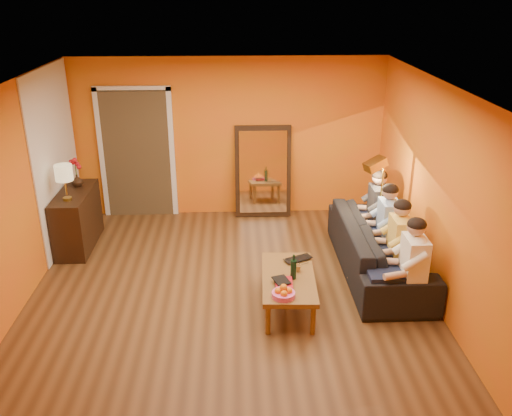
{
  "coord_description": "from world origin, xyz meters",
  "views": [
    {
      "loc": [
        0.1,
        -5.82,
        3.64
      ],
      "look_at": [
        0.35,
        0.5,
        1.0
      ],
      "focal_mm": 38.0,
      "sensor_mm": 36.0,
      "label": 1
    }
  ],
  "objects_px": {
    "sofa": "(379,248)",
    "person_mid_right": "(388,227)",
    "coffee_table": "(288,292)",
    "laptop": "(300,261)",
    "mirror_frame": "(263,172)",
    "dog": "(360,262)",
    "sideboard": "(77,219)",
    "person_far_left": "(413,267)",
    "person_mid_left": "(400,246)",
    "wine_bottle": "(293,267)",
    "tumbler": "(298,268)",
    "table_lamp": "(65,183)",
    "floor_lamp": "(380,209)",
    "person_far_right": "(378,211)",
    "vase": "(77,181)"
  },
  "relations": [
    {
      "from": "mirror_frame",
      "to": "sideboard",
      "type": "height_order",
      "value": "mirror_frame"
    },
    {
      "from": "person_mid_left",
      "to": "wine_bottle",
      "type": "relative_size",
      "value": 3.94
    },
    {
      "from": "sofa",
      "to": "person_mid_right",
      "type": "bearing_deg",
      "value": -52.43
    },
    {
      "from": "dog",
      "to": "wine_bottle",
      "type": "bearing_deg",
      "value": -157.96
    },
    {
      "from": "coffee_table",
      "to": "laptop",
      "type": "bearing_deg",
      "value": 65.41
    },
    {
      "from": "coffee_table",
      "to": "laptop",
      "type": "height_order",
      "value": "laptop"
    },
    {
      "from": "sideboard",
      "to": "tumbler",
      "type": "distance_m",
      "value": 3.49
    },
    {
      "from": "sideboard",
      "to": "person_mid_right",
      "type": "height_order",
      "value": "person_mid_right"
    },
    {
      "from": "tumbler",
      "to": "person_mid_left",
      "type": "bearing_deg",
      "value": 11.22
    },
    {
      "from": "sideboard",
      "to": "person_mid_right",
      "type": "relative_size",
      "value": 0.97
    },
    {
      "from": "laptop",
      "to": "sofa",
      "type": "bearing_deg",
      "value": -1.86
    },
    {
      "from": "mirror_frame",
      "to": "dog",
      "type": "distance_m",
      "value": 2.65
    },
    {
      "from": "person_far_right",
      "to": "tumbler",
      "type": "xyz_separation_m",
      "value": [
        -1.3,
        -1.36,
        -0.15
      ]
    },
    {
      "from": "person_far_right",
      "to": "dog",
      "type": "bearing_deg",
      "value": -114.55
    },
    {
      "from": "person_mid_right",
      "to": "tumbler",
      "type": "relative_size",
      "value": 13.62
    },
    {
      "from": "table_lamp",
      "to": "coffee_table",
      "type": "xyz_separation_m",
      "value": [
        2.95,
        -1.48,
        -0.9
      ]
    },
    {
      "from": "coffee_table",
      "to": "person_mid_right",
      "type": "relative_size",
      "value": 1.0
    },
    {
      "from": "sideboard",
      "to": "person_mid_left",
      "type": "bearing_deg",
      "value": -17.79
    },
    {
      "from": "coffee_table",
      "to": "mirror_frame",
      "type": "bearing_deg",
      "value": 95.77
    },
    {
      "from": "mirror_frame",
      "to": "person_mid_right",
      "type": "relative_size",
      "value": 1.25
    },
    {
      "from": "coffee_table",
      "to": "person_far_right",
      "type": "distance_m",
      "value": 2.09
    },
    {
      "from": "person_mid_left",
      "to": "vase",
      "type": "distance_m",
      "value": 4.68
    },
    {
      "from": "laptop",
      "to": "vase",
      "type": "relative_size",
      "value": 2.03
    },
    {
      "from": "table_lamp",
      "to": "floor_lamp",
      "type": "distance_m",
      "value": 4.36
    },
    {
      "from": "wine_bottle",
      "to": "laptop",
      "type": "distance_m",
      "value": 0.44
    },
    {
      "from": "person_far_left",
      "to": "dog",
      "type": "bearing_deg",
      "value": 122.59
    },
    {
      "from": "coffee_table",
      "to": "person_far_left",
      "type": "distance_m",
      "value": 1.49
    },
    {
      "from": "mirror_frame",
      "to": "dog",
      "type": "height_order",
      "value": "mirror_frame"
    },
    {
      "from": "mirror_frame",
      "to": "floor_lamp",
      "type": "xyz_separation_m",
      "value": [
        1.55,
        -1.58,
        -0.04
      ]
    },
    {
      "from": "person_far_right",
      "to": "laptop",
      "type": "bearing_deg",
      "value": -137.76
    },
    {
      "from": "table_lamp",
      "to": "sofa",
      "type": "relative_size",
      "value": 0.21
    },
    {
      "from": "person_far_left",
      "to": "vase",
      "type": "xyz_separation_m",
      "value": [
        -4.37,
        2.2,
        0.33
      ]
    },
    {
      "from": "person_far_right",
      "to": "table_lamp",
      "type": "bearing_deg",
      "value": 179.98
    },
    {
      "from": "sideboard",
      "to": "floor_lamp",
      "type": "distance_m",
      "value": 4.38
    },
    {
      "from": "floor_lamp",
      "to": "person_mid_right",
      "type": "height_order",
      "value": "floor_lamp"
    },
    {
      "from": "person_far_left",
      "to": "wine_bottle",
      "type": "height_order",
      "value": "person_far_left"
    },
    {
      "from": "sideboard",
      "to": "person_far_right",
      "type": "xyz_separation_m",
      "value": [
        4.37,
        -0.3,
        0.18
      ]
    },
    {
      "from": "sideboard",
      "to": "dog",
      "type": "bearing_deg",
      "value": -17.83
    },
    {
      "from": "table_lamp",
      "to": "wine_bottle",
      "type": "distance_m",
      "value": 3.41
    },
    {
      "from": "floor_lamp",
      "to": "tumbler",
      "type": "bearing_deg",
      "value": -158.82
    },
    {
      "from": "person_far_left",
      "to": "person_far_right",
      "type": "distance_m",
      "value": 1.65
    },
    {
      "from": "person_mid_right",
      "to": "coffee_table",
      "type": "bearing_deg",
      "value": -146.87
    },
    {
      "from": "mirror_frame",
      "to": "laptop",
      "type": "distance_m",
      "value": 2.55
    },
    {
      "from": "floor_lamp",
      "to": "laptop",
      "type": "distance_m",
      "value": 1.56
    },
    {
      "from": "sideboard",
      "to": "laptop",
      "type": "distance_m",
      "value": 3.44
    },
    {
      "from": "person_mid_left",
      "to": "person_mid_right",
      "type": "height_order",
      "value": "same"
    },
    {
      "from": "person_far_left",
      "to": "wine_bottle",
      "type": "bearing_deg",
      "value": 174.94
    },
    {
      "from": "sofa",
      "to": "wine_bottle",
      "type": "bearing_deg",
      "value": 125.25
    },
    {
      "from": "coffee_table",
      "to": "person_mid_right",
      "type": "bearing_deg",
      "value": 35.75
    },
    {
      "from": "sofa",
      "to": "person_mid_left",
      "type": "bearing_deg",
      "value": -163.89
    }
  ]
}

